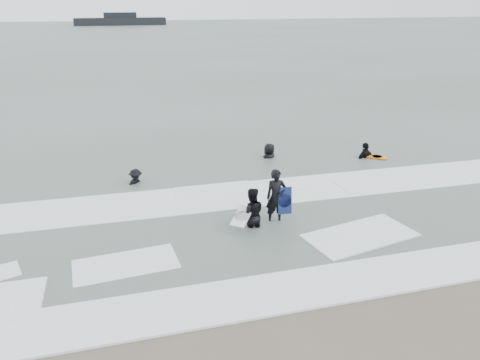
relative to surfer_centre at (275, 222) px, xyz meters
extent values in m
plane|color=brown|center=(-0.89, -3.46, 0.00)|extent=(320.00, 320.00, 0.00)
plane|color=#47544C|center=(-0.89, 76.54, 0.06)|extent=(320.00, 320.00, 0.00)
imported|color=black|center=(0.00, 0.00, 0.00)|extent=(0.75, 0.52, 1.98)
imported|color=black|center=(-0.91, -0.08, 0.00)|extent=(1.03, 0.85, 1.96)
imported|color=black|center=(-4.59, 4.82, 0.00)|extent=(1.14, 1.07, 1.55)
imported|color=black|center=(6.50, 5.61, 0.00)|extent=(1.23, 0.83, 1.94)
imported|color=black|center=(1.92, 6.75, 0.00)|extent=(1.10, 0.96, 1.90)
cube|color=white|center=(-0.89, -4.06, 0.03)|extent=(30.03, 2.32, 0.07)
cube|color=white|center=(-0.89, 2.54, 0.04)|extent=(30.00, 2.60, 0.09)
cube|color=black|center=(-3.23, 129.08, 1.05)|extent=(25.08, 4.48, 1.97)
cube|color=black|center=(-3.23, 129.08, 2.75)|extent=(8.96, 2.69, 1.43)
camera|label=1|loc=(-4.85, -14.02, 7.38)|focal=35.00mm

